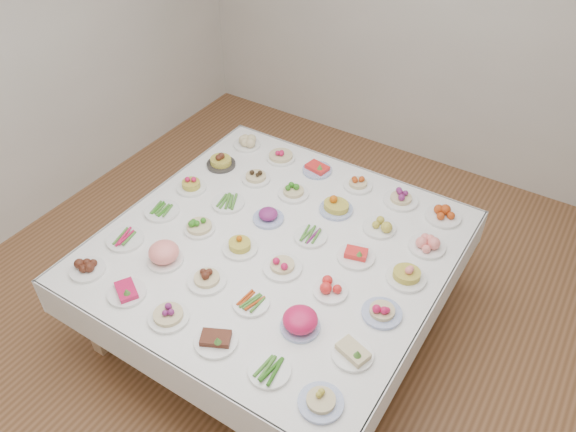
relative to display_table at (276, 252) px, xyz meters
The scene contains 38 objects.
room_envelope 1.16m from the display_table, 18.27° to the left, with size 5.02×5.02×2.81m.
display_table is the anchor object (origin of this frame).
dish_0 1.17m from the display_table, 135.52° to the right, with size 0.21×0.21×0.09m.
dish_1 0.97m from the display_table, 120.91° to the right, with size 0.22×0.22×0.10m.
dish_2 0.86m from the display_table, 101.44° to the right, with size 0.23×0.23×0.12m.
dish_3 0.84m from the display_table, 79.06° to the right, with size 0.23×0.23×0.10m.
dish_4 0.97m from the display_table, 58.37° to the right, with size 0.22×0.22×0.05m.
dish_5 1.17m from the display_table, 45.57° to the right, with size 0.23×0.23×0.11m.
dish_6 0.98m from the display_table, 149.15° to the right, with size 0.24×0.24×0.05m.
dish_7 0.71m from the display_table, 134.53° to the right, with size 0.23×0.23×0.14m.
dish_8 0.54m from the display_table, 107.88° to the right, with size 0.23×0.23×0.13m.
dish_9 0.53m from the display_table, 72.01° to the right, with size 0.21×0.21×0.05m.
dish_10 0.70m from the display_table, 45.17° to the right, with size 0.23×0.23×0.13m.
dish_11 0.96m from the display_table, 31.40° to the right, with size 0.22×0.22×0.10m.
dish_12 0.85m from the display_table, 169.35° to the right, with size 0.23×0.23×0.05m.
dish_13 0.54m from the display_table, 162.30° to the right, with size 0.21×0.21×0.11m.
dish_14 0.26m from the display_table, 134.58° to the right, with size 0.22×0.22×0.12m.
dish_15 0.26m from the display_table, 45.85° to the right, with size 0.24×0.24×0.12m.
dish_16 0.54m from the display_table, 19.21° to the right, with size 0.20×0.20×0.09m.
dish_17 0.85m from the display_table, 11.19° to the right, with size 0.23×0.23×0.13m.
dish_18 0.85m from the display_table, 169.31° to the left, with size 0.21×0.21×0.12m.
dish_19 0.53m from the display_table, 162.53° to the left, with size 0.23×0.23×0.05m.
dish_20 0.27m from the display_table, 135.01° to the left, with size 0.21×0.21×0.11m.
dish_21 0.25m from the display_table, 46.41° to the left, with size 0.21×0.21×0.05m.
dish_22 0.53m from the display_table, 18.21° to the left, with size 0.23×0.23×0.09m.
dish_23 0.86m from the display_table, 11.23° to the left, with size 0.24×0.24×0.13m.
dish_24 0.98m from the display_table, 148.78° to the left, with size 0.22×0.22×0.13m.
dish_25 0.71m from the display_table, 135.30° to the left, with size 0.21×0.21×0.11m.
dish_26 0.54m from the display_table, 109.30° to the left, with size 0.22×0.22×0.12m.
dish_27 0.55m from the display_table, 71.54° to the left, with size 0.23×0.23×0.14m.
dish_28 0.71m from the display_table, 44.38° to the left, with size 0.22×0.22×0.10m.
dish_29 0.98m from the display_table, 30.44° to the left, with size 0.23×0.23×0.11m.
dish_30 1.17m from the display_table, 134.79° to the left, with size 0.21×0.21×0.10m.
dish_31 0.96m from the display_table, 120.98° to the left, with size 0.22×0.22×0.12m.
dish_32 0.85m from the display_table, 101.79° to the left, with size 0.22×0.22×0.10m.
dish_33 0.85m from the display_table, 78.21° to the left, with size 0.20×0.20×0.10m.
dish_34 0.98m from the display_table, 58.78° to the left, with size 0.24×0.24×0.13m.
dish_35 1.17m from the display_table, 45.27° to the left, with size 0.24×0.24×0.10m.
Camera 1 is at (1.38, -2.21, 3.24)m, focal length 35.00 mm.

